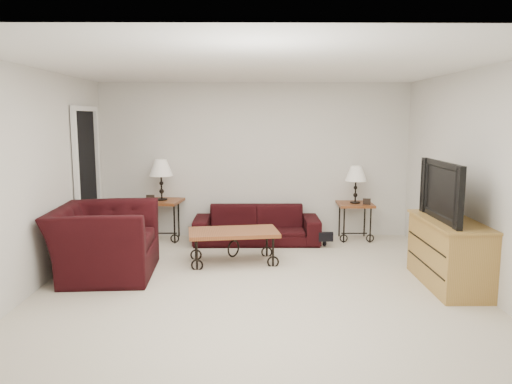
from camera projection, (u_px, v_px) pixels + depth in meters
ground at (257, 285)px, 5.79m from camera, size 5.00×5.00×0.00m
wall_back at (255, 160)px, 8.07m from camera, size 5.00×0.02×2.50m
wall_front at (260, 228)px, 3.13m from camera, size 5.00×0.02×2.50m
wall_left at (35, 180)px, 5.58m from camera, size 0.02×5.00×2.50m
wall_right at (476, 179)px, 5.62m from camera, size 0.02×5.00×2.50m
ceiling at (257, 66)px, 5.42m from camera, size 5.00×5.00×0.00m
doorway at (87, 181)px, 7.25m from camera, size 0.08×0.94×2.04m
sofa at (257, 225)px, 7.74m from camera, size 1.94×0.76×0.57m
side_table_left at (162, 220)px, 7.90m from camera, size 0.68×0.68×0.65m
side_table_right at (355, 221)px, 7.93m from camera, size 0.55×0.55×0.59m
lamp_left at (161, 180)px, 7.81m from camera, size 0.42×0.42×0.65m
lamp_right at (356, 185)px, 7.84m from camera, size 0.34×0.34×0.59m
photo_frame_left at (150, 198)px, 7.70m from camera, size 0.13×0.02×0.11m
photo_frame_right at (367, 202)px, 7.73m from camera, size 0.12×0.04×0.10m
coffee_table at (233, 247)px, 6.66m from camera, size 1.26×0.80×0.44m
armchair at (105, 241)px, 6.12m from camera, size 1.23×1.39×0.86m
throw_pillow at (116, 235)px, 6.06m from camera, size 0.12×0.40×0.39m
tv_stand at (449, 253)px, 5.73m from camera, size 0.54×1.30×0.78m
television at (451, 191)px, 5.63m from camera, size 0.15×1.17×0.67m
backpack at (325, 232)px, 7.52m from camera, size 0.33×0.26×0.43m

